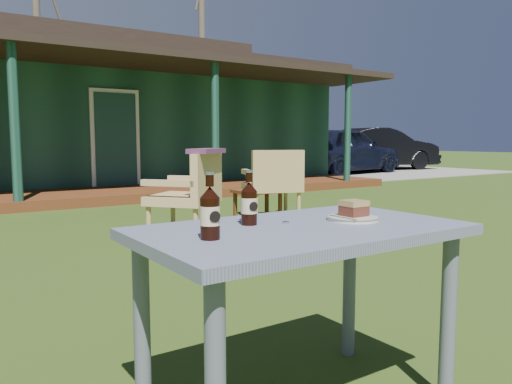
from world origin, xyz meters
TOP-DOWN VIEW (x-y plane):
  - ground at (0.00, 0.00)m, footprint 80.00×80.00m
  - gravel_strip at (10.50, 8.50)m, footprint 9.00×6.00m
  - tree_mid at (3.00, 18.50)m, footprint 0.28×0.28m
  - tree_right at (9.50, 17.00)m, footprint 0.28×0.28m
  - car_near at (9.63, 8.18)m, footprint 4.43×2.29m
  - car_far at (12.00, 8.93)m, footprint 4.56×2.21m
  - cafe_table at (0.00, -1.60)m, footprint 1.20×0.70m
  - plate at (0.26, -1.61)m, footprint 0.20×0.20m
  - cake_slice at (0.27, -1.59)m, footprint 0.09×0.09m
  - fork at (0.19, -1.62)m, footprint 0.01×0.14m
  - cola_bottle_near at (-0.15, -1.47)m, footprint 0.06×0.06m
  - cola_bottle_far at (-0.40, -1.63)m, footprint 0.06×0.07m
  - bottle_cap at (-0.02, -1.53)m, footprint 0.03×0.03m
  - armchair_left at (1.19, 1.67)m, footprint 0.91×0.90m
  - armchair_right at (2.63, 2.18)m, footprint 0.84×0.81m
  - floral_throw at (1.30, 1.53)m, footprint 0.57×0.52m
  - side_table at (2.45, 2.28)m, footprint 0.60×0.40m

SIDE VIEW (x-z plane):
  - ground at x=0.00m, z-range 0.00..0.00m
  - gravel_strip at x=10.50m, z-range 0.00..0.02m
  - side_table at x=2.45m, z-range 0.14..0.54m
  - armchair_left at x=1.19m, z-range 0.06..0.96m
  - armchair_right at x=2.63m, z-range 0.06..0.97m
  - cafe_table at x=0.00m, z-range 0.26..0.98m
  - car_near at x=9.63m, z-range 0.00..1.44m
  - car_far at x=12.00m, z-range 0.00..1.44m
  - bottle_cap at x=-0.02m, z-range 0.72..0.73m
  - plate at x=0.26m, z-range 0.72..0.74m
  - fork at x=0.19m, z-range 0.73..0.74m
  - cake_slice at x=0.27m, z-range 0.73..0.80m
  - cola_bottle_near at x=-0.15m, z-range 0.70..0.90m
  - cola_bottle_far at x=-0.40m, z-range 0.70..0.91m
  - floral_throw at x=1.30m, z-range 0.90..0.95m
  - tree_mid at x=3.00m, z-range 0.00..9.50m
  - tree_right at x=9.50m, z-range 0.00..11.00m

